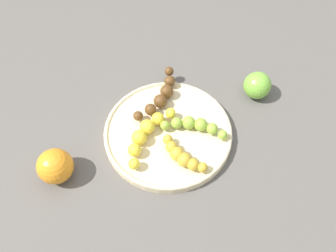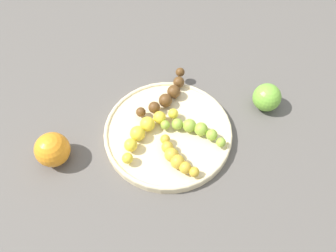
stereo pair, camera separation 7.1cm
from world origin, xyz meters
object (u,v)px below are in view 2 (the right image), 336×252
object	(u,v)px
banana_overripe	(167,95)
banana_yellow	(145,130)
orange_fruit	(52,150)
banana_spotted	(176,157)
apple_green	(267,97)
fruit_bowl	(168,132)
banana_green	(194,129)

from	to	relation	value
banana_overripe	banana_yellow	bearing A→B (deg)	-78.89
orange_fruit	banana_yellow	bearing A→B (deg)	-126.17
banana_overripe	banana_spotted	world-z (taller)	banana_overripe
banana_overripe	apple_green	xyz separation A→B (m)	(-0.19, -0.15, -0.00)
fruit_bowl	banana_yellow	size ratio (longest dim) A/B	1.67
banana_yellow	banana_green	world-z (taller)	banana_yellow
banana_green	orange_fruit	xyz separation A→B (m)	(0.20, 0.24, 0.00)
banana_overripe	banana_spotted	distance (m)	0.17
banana_spotted	apple_green	distance (m)	0.28
banana_yellow	banana_spotted	bearing A→B (deg)	175.08
fruit_bowl	banana_yellow	distance (m)	0.06
banana_spotted	apple_green	world-z (taller)	apple_green
banana_spotted	banana_green	distance (m)	0.08
fruit_bowl	orange_fruit	bearing A→B (deg)	53.36
orange_fruit	apple_green	bearing A→B (deg)	-123.64
banana_overripe	apple_green	size ratio (longest dim) A/B	2.65
orange_fruit	banana_overripe	bearing A→B (deg)	-108.50
banana_overripe	apple_green	bearing A→B (deg)	35.05
banana_green	orange_fruit	world-z (taller)	orange_fruit
fruit_bowl	apple_green	size ratio (longest dim) A/B	4.34
orange_fruit	fruit_bowl	bearing A→B (deg)	-126.64
banana_yellow	orange_fruit	bearing A→B (deg)	54.10
banana_green	banana_yellow	bearing A→B (deg)	113.43
fruit_bowl	banana_spotted	bearing A→B (deg)	141.72
banana_green	apple_green	world-z (taller)	apple_green
banana_overripe	orange_fruit	world-z (taller)	orange_fruit
banana_yellow	banana_spotted	world-z (taller)	banana_yellow
banana_green	orange_fruit	distance (m)	0.31
fruit_bowl	banana_overripe	bearing A→B (deg)	-49.54
banana_overripe	banana_yellow	world-z (taller)	banana_yellow
fruit_bowl	banana_overripe	xyz separation A→B (m)	(0.06, -0.07, 0.02)
banana_green	orange_fruit	size ratio (longest dim) A/B	1.92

